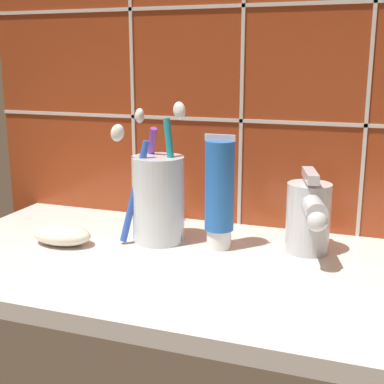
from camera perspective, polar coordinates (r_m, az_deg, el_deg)
name	(u,v)px	position (r cm, az deg, el deg)	size (l,w,h in cm)	color
sink_counter	(191,269)	(65.71, -0.09, -8.17)	(67.42, 33.94, 2.00)	silver
tile_wall_backsplash	(232,81)	(77.33, 4.29, 11.74)	(77.42, 1.72, 45.56)	#933819
toothbrush_cup	(158,197)	(70.82, -3.69, -0.48)	(10.66, 10.83, 18.76)	silver
toothpaste_tube	(219,193)	(67.66, 2.94, -0.10)	(3.92, 3.73, 14.78)	white
sink_faucet	(309,215)	(67.80, 12.37, -2.45)	(5.77, 10.96, 10.46)	silver
soap_bar	(60,236)	(72.23, -13.92, -4.55)	(8.18, 5.05, 2.65)	silver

